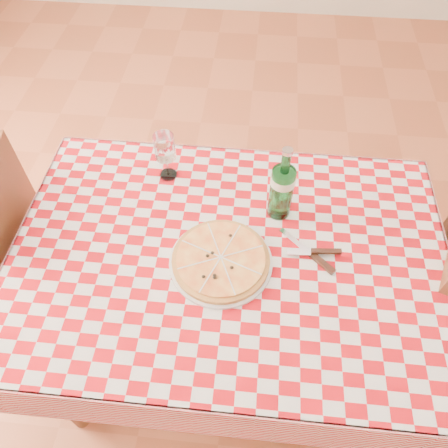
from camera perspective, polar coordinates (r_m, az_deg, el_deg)
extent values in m
plane|color=#9D4E32|center=(1.97, 0.42, -16.18)|extent=(6.00, 6.00, 0.00)
cube|color=brown|center=(1.32, 0.61, -4.46)|extent=(1.20, 0.80, 0.04)
cylinder|color=brown|center=(1.64, -21.19, -19.90)|extent=(0.06, 0.06, 0.71)
cylinder|color=brown|center=(1.60, 20.69, -23.63)|extent=(0.06, 0.06, 0.71)
cylinder|color=brown|center=(1.91, -14.84, -0.66)|extent=(0.06, 0.06, 0.71)
cylinder|color=brown|center=(1.88, 18.14, -3.23)|extent=(0.06, 0.06, 0.71)
cube|color=#AE0A12|center=(1.30, 0.62, -3.88)|extent=(1.30, 0.90, 0.01)
cylinder|color=brown|center=(1.86, 20.79, -16.41)|extent=(0.03, 0.03, 0.39)
cylinder|color=brown|center=(2.02, 22.85, -8.31)|extent=(0.03, 0.03, 0.39)
cube|color=brown|center=(1.58, 26.32, -4.94)|extent=(0.17, 0.37, 0.42)
cylinder|color=brown|center=(2.08, -20.85, -4.02)|extent=(0.04, 0.04, 0.42)
cylinder|color=brown|center=(1.91, -21.97, -12.75)|extent=(0.04, 0.04, 0.42)
cube|color=brown|center=(1.62, -25.87, 0.21)|extent=(0.13, 0.41, 0.45)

